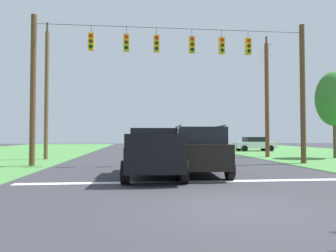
{
  "coord_description": "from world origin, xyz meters",
  "views": [
    {
      "loc": [
        -2.03,
        -6.96,
        1.63
      ],
      "look_at": [
        0.04,
        13.74,
        2.31
      ],
      "focal_mm": 32.82,
      "sensor_mm": 36.0,
      "label": 1
    }
  ],
  "objects_px": {
    "pickup_truck": "(154,152)",
    "suv_black": "(198,149)",
    "utility_pole_mid_right": "(267,97)",
    "tree_roadside_right": "(334,99)",
    "utility_pole_near_left": "(47,91)",
    "distant_car_crossing_white": "(254,144)",
    "overhead_signal_span": "(174,80)"
  },
  "relations": [
    {
      "from": "overhead_signal_span",
      "to": "utility_pole_mid_right",
      "type": "bearing_deg",
      "value": 34.86
    },
    {
      "from": "suv_black",
      "to": "distant_car_crossing_white",
      "type": "relative_size",
      "value": 1.13
    },
    {
      "from": "utility_pole_near_left",
      "to": "tree_roadside_right",
      "type": "height_order",
      "value": "utility_pole_near_left"
    },
    {
      "from": "utility_pole_mid_right",
      "to": "suv_black",
      "type": "bearing_deg",
      "value": -126.85
    },
    {
      "from": "suv_black",
      "to": "distant_car_crossing_white",
      "type": "distance_m",
      "value": 21.41
    },
    {
      "from": "overhead_signal_span",
      "to": "utility_pole_mid_right",
      "type": "relative_size",
      "value": 1.68
    },
    {
      "from": "utility_pole_near_left",
      "to": "suv_black",
      "type": "bearing_deg",
      "value": -45.78
    },
    {
      "from": "tree_roadside_right",
      "to": "utility_pole_mid_right",
      "type": "bearing_deg",
      "value": 160.14
    },
    {
      "from": "distant_car_crossing_white",
      "to": "tree_roadside_right",
      "type": "relative_size",
      "value": 0.68
    },
    {
      "from": "overhead_signal_span",
      "to": "utility_pole_mid_right",
      "type": "xyz_separation_m",
      "value": [
        7.9,
        5.5,
        -0.16
      ]
    },
    {
      "from": "tree_roadside_right",
      "to": "suv_black",
      "type": "bearing_deg",
      "value": -145.1
    },
    {
      "from": "suv_black",
      "to": "tree_roadside_right",
      "type": "xyz_separation_m",
      "value": [
        11.84,
        8.26,
        3.28
      ]
    },
    {
      "from": "overhead_signal_span",
      "to": "utility_pole_mid_right",
      "type": "height_order",
      "value": "utility_pole_mid_right"
    },
    {
      "from": "suv_black",
      "to": "tree_roadside_right",
      "type": "bearing_deg",
      "value": 34.9
    },
    {
      "from": "distant_car_crossing_white",
      "to": "utility_pole_near_left",
      "type": "distance_m",
      "value": 21.57
    },
    {
      "from": "pickup_truck",
      "to": "utility_pole_mid_right",
      "type": "distance_m",
      "value": 14.31
    },
    {
      "from": "overhead_signal_span",
      "to": "tree_roadside_right",
      "type": "distance_m",
      "value": 12.95
    },
    {
      "from": "suv_black",
      "to": "utility_pole_near_left",
      "type": "height_order",
      "value": "utility_pole_near_left"
    },
    {
      "from": "distant_car_crossing_white",
      "to": "pickup_truck",
      "type": "bearing_deg",
      "value": -121.38
    },
    {
      "from": "pickup_truck",
      "to": "suv_black",
      "type": "relative_size",
      "value": 1.11
    },
    {
      "from": "overhead_signal_span",
      "to": "utility_pole_near_left",
      "type": "height_order",
      "value": "utility_pole_near_left"
    },
    {
      "from": "utility_pole_mid_right",
      "to": "tree_roadside_right",
      "type": "height_order",
      "value": "utility_pole_mid_right"
    },
    {
      "from": "overhead_signal_span",
      "to": "pickup_truck",
      "type": "relative_size",
      "value": 2.87
    },
    {
      "from": "suv_black",
      "to": "utility_pole_near_left",
      "type": "distance_m",
      "value": 13.18
    },
    {
      "from": "suv_black",
      "to": "utility_pole_mid_right",
      "type": "xyz_separation_m",
      "value": [
        7.39,
        9.86,
        3.58
      ]
    },
    {
      "from": "utility_pole_mid_right",
      "to": "utility_pole_near_left",
      "type": "height_order",
      "value": "utility_pole_near_left"
    },
    {
      "from": "suv_black",
      "to": "pickup_truck",
      "type": "bearing_deg",
      "value": -168.17
    },
    {
      "from": "suv_black",
      "to": "distant_car_crossing_white",
      "type": "bearing_deg",
      "value": 62.39
    },
    {
      "from": "overhead_signal_span",
      "to": "tree_roadside_right",
      "type": "xyz_separation_m",
      "value": [
        12.34,
        3.9,
        -0.45
      ]
    },
    {
      "from": "utility_pole_mid_right",
      "to": "utility_pole_near_left",
      "type": "distance_m",
      "value": 16.24
    },
    {
      "from": "utility_pole_near_left",
      "to": "tree_roadside_right",
      "type": "relative_size",
      "value": 1.5
    },
    {
      "from": "utility_pole_mid_right",
      "to": "tree_roadside_right",
      "type": "relative_size",
      "value": 1.46
    }
  ]
}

